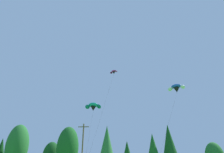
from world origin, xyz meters
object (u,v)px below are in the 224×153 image
(parafoil_kite_high_magenta, at_px, (114,72))
(parafoil_kite_far_teal, at_px, (93,107))
(utility_pole, at_px, (82,152))
(parafoil_kite_mid_blue_white, at_px, (176,88))

(parafoil_kite_high_magenta, xyz_separation_m, parafoil_kite_far_teal, (-4.98, 1.05, -8.50))
(parafoil_kite_far_teal, bearing_deg, parafoil_kite_high_magenta, -11.87)
(utility_pole, distance_m, parafoil_kite_high_magenta, 20.62)
(utility_pole, height_order, parafoil_kite_mid_blue_white, parafoil_kite_mid_blue_white)
(parafoil_kite_mid_blue_white, height_order, parafoil_kite_far_teal, parafoil_kite_mid_blue_white)
(parafoil_kite_mid_blue_white, bearing_deg, utility_pole, -174.66)
(parafoil_kite_high_magenta, bearing_deg, utility_pole, -141.84)
(parafoil_kite_mid_blue_white, relative_size, parafoil_kite_far_teal, 1.19)
(utility_pole, height_order, parafoil_kite_far_teal, parafoil_kite_far_teal)
(utility_pole, relative_size, parafoil_kite_mid_blue_white, 0.60)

